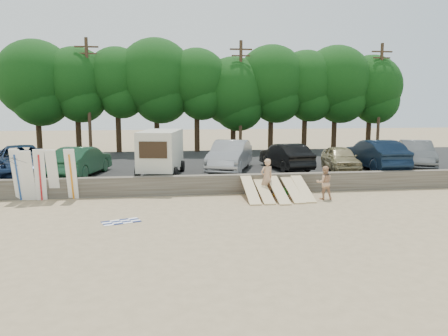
% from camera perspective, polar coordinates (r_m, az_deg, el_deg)
% --- Properties ---
extents(ground, '(120.00, 120.00, 0.00)m').
position_cam_1_polar(ground, '(20.42, 4.30, -4.94)').
color(ground, tan).
rests_on(ground, ground).
extents(seawall, '(44.00, 0.50, 1.00)m').
position_cam_1_polar(seawall, '(23.20, 2.78, -2.04)').
color(seawall, '#6B6356').
rests_on(seawall, ground).
extents(parking_lot, '(44.00, 14.50, 0.70)m').
position_cam_1_polar(parking_lot, '(30.53, 0.21, 0.22)').
color(parking_lot, '#282828').
rests_on(parking_lot, ground).
extents(treeline, '(34.03, 6.35, 9.32)m').
position_cam_1_polar(treeline, '(37.25, -1.61, 11.20)').
color(treeline, '#382616').
rests_on(treeline, parking_lot).
extents(utility_poles, '(25.80, 0.26, 9.00)m').
position_cam_1_polar(utility_poles, '(35.96, 2.19, 9.58)').
color(utility_poles, '#473321').
rests_on(utility_poles, parking_lot).
extents(box_trailer, '(2.82, 4.22, 2.50)m').
position_cam_1_polar(box_trailer, '(24.92, -8.27, 2.33)').
color(box_trailer, beige).
rests_on(box_trailer, parking_lot).
extents(car_0, '(4.61, 6.59, 1.67)m').
position_cam_1_polar(car_0, '(27.05, -24.95, 0.89)').
color(car_0, '#132545').
rests_on(car_0, parking_lot).
extents(car_1, '(2.83, 5.21, 1.63)m').
position_cam_1_polar(car_1, '(25.78, -18.10, 0.89)').
color(car_1, '#163D25').
rests_on(car_1, parking_lot).
extents(car_2, '(3.63, 5.81, 1.81)m').
position_cam_1_polar(car_2, '(26.18, 0.78, 1.61)').
color(car_2, gray).
rests_on(car_2, parking_lot).
extents(car_3, '(2.39, 5.01, 1.59)m').
position_cam_1_polar(car_3, '(27.10, 8.07, 1.53)').
color(car_3, black).
rests_on(car_3, parking_lot).
extents(car_4, '(2.28, 4.45, 1.45)m').
position_cam_1_polar(car_4, '(27.32, 14.97, 1.24)').
color(car_4, '#91845C').
rests_on(car_4, parking_lot).
extents(car_5, '(1.92, 5.48, 1.80)m').
position_cam_1_polar(car_5, '(28.51, 19.15, 1.70)').
color(car_5, black).
rests_on(car_5, parking_lot).
extents(car_6, '(3.61, 5.38, 1.68)m').
position_cam_1_polar(car_6, '(30.30, 23.79, 1.70)').
color(car_6, '#4C5051').
rests_on(car_6, parking_lot).
extents(surfboard_upright_0, '(0.56, 0.58, 2.57)m').
position_cam_1_polar(surfboard_upright_0, '(23.35, -25.34, -0.84)').
color(surfboard_upright_0, white).
rests_on(surfboard_upright_0, ground).
extents(surfboard_upright_1, '(0.53, 0.77, 2.52)m').
position_cam_1_polar(surfboard_upright_1, '(23.01, -24.21, -0.95)').
color(surfboard_upright_1, white).
rests_on(surfboard_upright_1, ground).
extents(surfboard_upright_2, '(0.58, 0.61, 2.57)m').
position_cam_1_polar(surfboard_upright_2, '(22.91, -22.89, -0.85)').
color(surfboard_upright_2, white).
rests_on(surfboard_upright_2, ground).
extents(surfboard_upright_3, '(0.50, 0.76, 2.52)m').
position_cam_1_polar(surfboard_upright_3, '(22.94, -21.45, -0.82)').
color(surfboard_upright_3, white).
rests_on(surfboard_upright_3, ground).
extents(surfboard_upright_4, '(0.52, 0.65, 2.55)m').
position_cam_1_polar(surfboard_upright_4, '(22.66, -19.32, -0.78)').
color(surfboard_upright_4, white).
rests_on(surfboard_upright_4, ground).
extents(surfboard_low_0, '(0.56, 2.87, 1.01)m').
position_cam_1_polar(surfboard_low_0, '(21.70, 3.43, -2.77)').
color(surfboard_low_0, '#DBBE8A').
rests_on(surfboard_low_0, ground).
extents(surfboard_low_1, '(0.56, 2.92, 0.84)m').
position_cam_1_polar(surfboard_low_1, '(21.89, 5.18, -2.91)').
color(surfboard_low_1, '#DBBE8A').
rests_on(surfboard_low_1, ground).
extents(surfboard_low_2, '(0.56, 2.89, 0.94)m').
position_cam_1_polar(surfboard_low_2, '(21.88, 7.07, -2.82)').
color(surfboard_low_2, '#DBBE8A').
rests_on(surfboard_low_2, ground).
extents(surfboard_low_3, '(0.56, 2.90, 0.92)m').
position_cam_1_polar(surfboard_low_3, '(22.25, 8.86, -2.70)').
color(surfboard_low_3, '#DBBE8A').
rests_on(surfboard_low_3, ground).
extents(surfboard_low_4, '(0.56, 2.87, 1.01)m').
position_cam_1_polar(surfboard_low_4, '(22.48, 10.18, -2.50)').
color(surfboard_low_4, '#DBBE8A').
rests_on(surfboard_low_4, ground).
extents(beachgoer_a, '(0.82, 0.67, 1.92)m').
position_cam_1_polar(beachgoer_a, '(22.49, 5.60, -1.21)').
color(beachgoer_a, tan).
rests_on(beachgoer_a, ground).
extents(beachgoer_b, '(0.85, 0.69, 1.66)m').
position_cam_1_polar(beachgoer_b, '(22.18, 12.98, -1.87)').
color(beachgoer_b, tan).
rests_on(beachgoer_b, ground).
extents(cooler, '(0.41, 0.34, 0.32)m').
position_cam_1_polar(cooler, '(23.17, 8.24, -2.99)').
color(cooler, '#268B3B').
rests_on(cooler, ground).
extents(gear_bag, '(0.37, 0.34, 0.22)m').
position_cam_1_polar(gear_bag, '(22.63, 6.82, -3.37)').
color(gear_bag, orange).
rests_on(gear_bag, ground).
extents(beach_towel, '(1.92, 1.92, 0.00)m').
position_cam_1_polar(beach_towel, '(18.16, -13.28, -6.84)').
color(beach_towel, white).
rests_on(beach_towel, ground).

